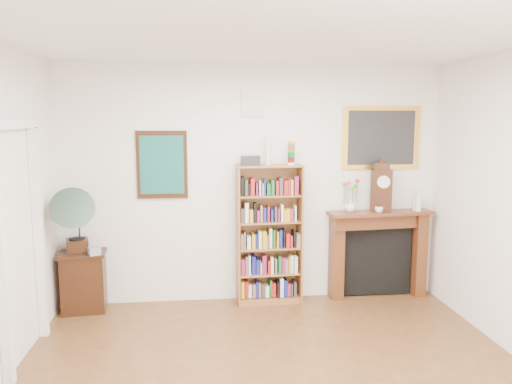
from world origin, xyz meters
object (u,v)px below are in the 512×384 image
(gramophone, at_px, (73,216))
(bottle_right, at_px, (415,202))
(bottle_left, at_px, (418,201))
(teacup, at_px, (379,209))
(flower_vase, at_px, (350,206))
(cd_stack, at_px, (94,251))
(side_cabinet, at_px, (84,282))
(fireplace, at_px, (378,246))
(mantel_clock, at_px, (381,188))
(bookshelf, at_px, (269,227))

(gramophone, relative_size, bottle_right, 3.81)
(bottle_left, bearing_deg, teacup, -174.96)
(flower_vase, bearing_deg, bottle_right, 0.55)
(cd_stack, relative_size, teacup, 1.27)
(cd_stack, bearing_deg, bottle_left, 2.20)
(side_cabinet, height_order, bottle_right, bottle_right)
(bottle_right, bearing_deg, fireplace, 176.35)
(cd_stack, relative_size, flower_vase, 0.83)
(flower_vase, relative_size, teacup, 1.53)
(flower_vase, bearing_deg, mantel_clock, -4.71)
(cd_stack, distance_m, bottle_left, 3.80)
(fireplace, bearing_deg, gramophone, 178.25)
(mantel_clock, distance_m, bottle_right, 0.48)
(side_cabinet, bearing_deg, bottle_left, -4.39)
(cd_stack, bearing_deg, flower_vase, 3.81)
(bookshelf, height_order, bottle_left, bookshelf)
(fireplace, relative_size, cd_stack, 10.80)
(gramophone, bearing_deg, bottle_right, -13.65)
(fireplace, height_order, gramophone, gramophone)
(bookshelf, bearing_deg, teacup, -6.07)
(bookshelf, height_order, cd_stack, bookshelf)
(bookshelf, relative_size, side_cabinet, 2.75)
(bookshelf, bearing_deg, bottle_right, -1.89)
(teacup, bearing_deg, mantel_clock, 57.24)
(side_cabinet, relative_size, flower_vase, 4.75)
(fireplace, bearing_deg, flower_vase, -179.47)
(teacup, distance_m, bottle_left, 0.51)
(bookshelf, xyz_separation_m, mantel_clock, (1.34, -0.01, 0.44))
(gramophone, bearing_deg, fireplace, -12.89)
(gramophone, height_order, bottle_left, gramophone)
(cd_stack, bearing_deg, mantel_clock, 2.88)
(side_cabinet, xyz_separation_m, mantel_clock, (3.47, 0.04, 1.01))
(bottle_right, bearing_deg, flower_vase, -179.45)
(bottle_left, bearing_deg, mantel_clock, 177.28)
(fireplace, xyz_separation_m, flower_vase, (-0.37, -0.04, 0.52))
(teacup, bearing_deg, side_cabinet, 179.61)
(bookshelf, bearing_deg, side_cabinet, 178.36)
(gramophone, xyz_separation_m, bottle_left, (3.99, 0.11, 0.08))
(cd_stack, bearing_deg, gramophone, 172.25)
(gramophone, xyz_separation_m, mantel_clock, (3.53, 0.14, 0.24))
(fireplace, height_order, cd_stack, fireplace)
(mantel_clock, bearing_deg, bottle_left, 17.32)
(bookshelf, xyz_separation_m, bottle_left, (1.80, -0.03, 0.28))
(gramophone, height_order, bottle_right, gramophone)
(bookshelf, height_order, fireplace, bookshelf)
(gramophone, height_order, teacup, gramophone)
(side_cabinet, xyz_separation_m, bottle_right, (3.92, 0.08, 0.83))
(side_cabinet, distance_m, gramophone, 0.78)
(gramophone, relative_size, flower_vase, 5.25)
(mantel_clock, distance_m, teacup, 0.26)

